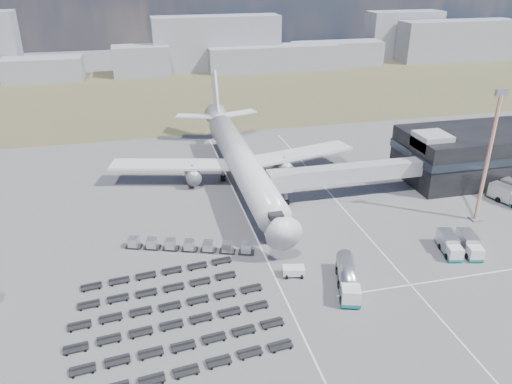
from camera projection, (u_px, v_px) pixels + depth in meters
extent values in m
plane|color=#565659|center=(285.00, 269.00, 73.52)|extent=(420.00, 420.00, 0.00)
cube|color=brown|center=(193.00, 93.00, 170.44)|extent=(420.00, 90.00, 0.01)
cube|color=silver|center=(263.00, 253.00, 77.50)|extent=(0.25, 110.00, 0.01)
cube|color=silver|center=(370.00, 239.00, 81.31)|extent=(0.25, 110.00, 0.01)
cube|color=silver|center=(467.00, 276.00, 71.76)|extent=(40.00, 0.25, 0.01)
cube|color=black|center=(476.00, 154.00, 102.72)|extent=(30.00, 16.00, 10.00)
cube|color=#262D38|center=(477.00, 149.00, 102.21)|extent=(30.40, 16.40, 1.60)
cube|color=#939399|center=(432.00, 141.00, 96.51)|extent=(6.00, 6.00, 3.00)
cube|color=#939399|center=(347.00, 173.00, 93.26)|extent=(29.80, 3.00, 3.00)
cube|color=#939399|center=(279.00, 181.00, 89.98)|extent=(4.00, 3.60, 3.40)
cylinder|color=slate|center=(286.00, 192.00, 91.82)|extent=(0.70, 0.70, 5.10)
cylinder|color=black|center=(286.00, 202.00, 92.70)|extent=(1.40, 0.90, 1.40)
cylinder|color=silver|center=(242.00, 162.00, 97.71)|extent=(5.60, 48.00, 5.60)
cone|color=silver|center=(279.00, 226.00, 74.36)|extent=(5.60, 5.00, 5.60)
cone|color=silver|center=(218.00, 118.00, 122.05)|extent=(5.60, 8.00, 5.60)
cube|color=black|center=(276.00, 215.00, 75.79)|extent=(2.20, 2.00, 0.80)
cube|color=silver|center=(173.00, 165.00, 99.87)|extent=(25.59, 11.38, 0.50)
cube|color=silver|center=(297.00, 154.00, 105.38)|extent=(25.59, 11.38, 0.50)
cylinder|color=slate|center=(193.00, 175.00, 99.57)|extent=(3.00, 5.00, 3.00)
cylinder|color=slate|center=(284.00, 166.00, 103.59)|extent=(3.00, 5.00, 3.00)
cube|color=silver|center=(195.00, 116.00, 122.47)|extent=(9.49, 5.63, 0.35)
cube|color=silver|center=(238.00, 113.00, 124.80)|extent=(9.49, 5.63, 0.35)
cube|color=silver|center=(215.00, 92.00, 122.28)|extent=(0.50, 9.06, 11.45)
cylinder|color=slate|center=(269.00, 232.00, 80.92)|extent=(0.50, 0.50, 2.50)
cylinder|color=slate|center=(223.00, 175.00, 102.27)|extent=(0.60, 0.60, 2.50)
cylinder|color=slate|center=(253.00, 172.00, 103.63)|extent=(0.60, 0.60, 2.50)
cylinder|color=black|center=(269.00, 236.00, 81.24)|extent=(0.50, 1.20, 1.20)
cube|color=gray|center=(43.00, 69.00, 186.99)|extent=(28.64, 12.00, 8.35)
cube|color=gray|center=(141.00, 61.00, 194.77)|extent=(21.60, 12.00, 11.25)
cube|color=gray|center=(217.00, 43.00, 203.44)|extent=(51.49, 12.00, 21.11)
cube|color=gray|center=(273.00, 58.00, 204.54)|extent=(53.83, 12.00, 9.76)
cube|color=gray|center=(337.00, 53.00, 213.91)|extent=(38.47, 12.00, 9.78)
cube|color=gray|center=(403.00, 34.00, 229.68)|extent=(34.13, 12.00, 20.34)
cube|color=gray|center=(456.00, 40.00, 222.99)|extent=(53.03, 12.00, 17.23)
cube|color=silver|center=(351.00, 295.00, 65.27)|extent=(3.04, 3.04, 2.33)
cube|color=#136C6A|center=(350.00, 301.00, 65.66)|extent=(3.17, 3.17, 0.51)
cylinder|color=silver|center=(347.00, 271.00, 69.57)|extent=(4.66, 8.00, 2.53)
cube|color=slate|center=(346.00, 278.00, 70.06)|extent=(4.57, 7.97, 0.35)
cylinder|color=black|center=(347.00, 286.00, 68.79)|extent=(2.84, 1.84, 1.11)
cube|color=silver|center=(294.00, 271.00, 71.61)|extent=(3.43, 2.37, 1.43)
cube|color=silver|center=(264.00, 164.00, 106.91)|extent=(3.52, 6.00, 2.63)
cube|color=#136C6A|center=(264.00, 169.00, 107.37)|extent=(3.64, 6.12, 0.42)
cube|color=silver|center=(455.00, 253.00, 75.17)|extent=(2.50, 2.43, 2.01)
cube|color=#136C6A|center=(454.00, 258.00, 75.49)|extent=(2.61, 2.54, 0.41)
cube|color=silver|center=(447.00, 240.00, 77.91)|extent=(3.08, 4.58, 2.37)
cube|color=silver|center=(475.00, 253.00, 75.19)|extent=(2.50, 2.43, 2.01)
cube|color=#136C6A|center=(474.00, 257.00, 75.52)|extent=(2.61, 2.54, 0.41)
cube|color=silver|center=(467.00, 240.00, 77.93)|extent=(3.08, 4.58, 2.37)
cube|color=silver|center=(503.00, 192.00, 93.55)|extent=(3.80, 5.25, 2.67)
cube|color=black|center=(134.00, 246.00, 78.81)|extent=(2.78, 2.21, 0.17)
cube|color=silver|center=(133.00, 242.00, 78.47)|extent=(1.90, 1.90, 1.40)
cube|color=black|center=(152.00, 247.00, 78.54)|extent=(2.78, 2.21, 0.17)
cube|color=silver|center=(152.00, 243.00, 78.20)|extent=(1.90, 1.90, 1.40)
cube|color=black|center=(171.00, 248.00, 78.27)|extent=(2.78, 2.21, 0.17)
cube|color=silver|center=(170.00, 244.00, 77.94)|extent=(1.90, 1.90, 1.40)
cube|color=black|center=(190.00, 249.00, 78.01)|extent=(2.78, 2.21, 0.17)
cube|color=silver|center=(189.00, 245.00, 77.67)|extent=(1.90, 1.90, 1.40)
cube|color=black|center=(208.00, 250.00, 77.74)|extent=(2.78, 2.21, 0.17)
cube|color=silver|center=(208.00, 246.00, 77.41)|extent=(1.90, 1.90, 1.40)
cube|color=black|center=(227.00, 251.00, 77.47)|extent=(2.78, 2.21, 0.17)
cube|color=silver|center=(227.00, 247.00, 77.14)|extent=(1.90, 1.90, 1.40)
cube|color=black|center=(246.00, 252.00, 77.21)|extent=(2.78, 2.21, 0.17)
cube|color=silver|center=(246.00, 248.00, 76.87)|extent=(1.90, 1.90, 1.40)
cube|color=black|center=(186.00, 369.00, 54.99)|extent=(26.33, 4.42, 0.68)
cube|color=black|center=(178.00, 346.00, 58.35)|extent=(26.33, 4.42, 0.68)
cube|color=black|center=(172.00, 325.00, 61.71)|extent=(26.33, 4.42, 0.68)
cube|color=black|center=(166.00, 306.00, 65.08)|extent=(26.33, 4.42, 0.68)
cube|color=black|center=(160.00, 289.00, 68.44)|extent=(22.59, 3.99, 0.68)
cube|color=black|center=(155.00, 273.00, 71.80)|extent=(22.59, 3.99, 0.68)
cylinder|color=#C74A1F|center=(487.00, 161.00, 82.69)|extent=(0.62, 0.62, 22.25)
cube|color=slate|center=(502.00, 93.00, 77.87)|extent=(2.14, 0.54, 1.07)
cube|color=#565659|center=(475.00, 219.00, 87.33)|extent=(1.78, 1.78, 0.27)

